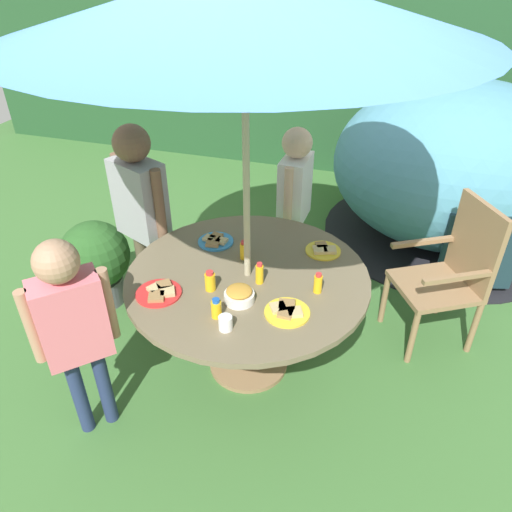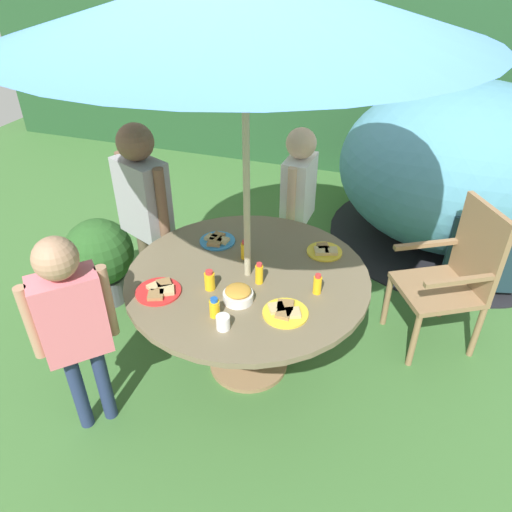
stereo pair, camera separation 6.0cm
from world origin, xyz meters
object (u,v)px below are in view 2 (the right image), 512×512
(potted_plant, at_px, (100,258))
(snack_bowl, at_px, (238,295))
(garden_table, at_px, (248,293))
(child_in_grey_shirt, at_px, (143,198))
(plate_near_right, at_px, (217,240))
(dome_tent, at_px, (461,167))
(juice_bottle_mid_left, at_px, (317,284))
(juice_bottle_center_front, at_px, (210,280))
(child_in_pink_shirt, at_px, (71,316))
(juice_bottle_front_edge, at_px, (215,308))
(plate_center_back, at_px, (159,291))
(juice_bottle_far_left, at_px, (259,274))
(cup_near, at_px, (223,322))
(child_in_white_shirt, at_px, (299,189))
(wooden_chair, at_px, (455,273))
(juice_bottle_near_left, at_px, (245,250))
(plate_mid_right, at_px, (325,251))
(plate_far_right, at_px, (285,312))
(patio_umbrella, at_px, (244,1))

(potted_plant, relative_size, snack_bowl, 4.11)
(garden_table, distance_m, potted_plant, 1.30)
(child_in_grey_shirt, xyz_separation_m, plate_near_right, (0.56, -0.10, -0.15))
(dome_tent, bearing_deg, juice_bottle_mid_left, -124.31)
(snack_bowl, height_order, juice_bottle_center_front, juice_bottle_center_front)
(child_in_pink_shirt, relative_size, juice_bottle_front_edge, 11.06)
(child_in_pink_shirt, distance_m, plate_center_back, 0.46)
(child_in_grey_shirt, bearing_deg, garden_table, 0.00)
(snack_bowl, xyz_separation_m, juice_bottle_far_left, (0.05, 0.18, 0.02))
(cup_near, bearing_deg, plate_center_back, 160.58)
(plate_center_back, bearing_deg, juice_bottle_mid_left, 18.61)
(garden_table, bearing_deg, juice_bottle_far_left, -31.94)
(child_in_white_shirt, bearing_deg, juice_bottle_center_front, -6.70)
(wooden_chair, xyz_separation_m, dome_tent, (0.03, 1.41, 0.15))
(juice_bottle_mid_left, bearing_deg, snack_bowl, -152.30)
(juice_bottle_near_left, xyz_separation_m, cup_near, (0.11, -0.61, -0.02))
(potted_plant, distance_m, cup_near, 1.55)
(potted_plant, distance_m, plate_mid_right, 1.65)
(child_in_pink_shirt, bearing_deg, cup_near, -28.60)
(juice_bottle_front_edge, bearing_deg, juice_bottle_far_left, 70.01)
(snack_bowl, distance_m, plate_center_back, 0.43)
(potted_plant, relative_size, cup_near, 8.83)
(juice_bottle_mid_left, xyz_separation_m, cup_near, (-0.37, -0.42, -0.02))
(wooden_chair, height_order, juice_bottle_front_edge, wooden_chair)
(plate_far_right, height_order, plate_center_back, same)
(plate_near_right, relative_size, juice_bottle_near_left, 1.88)
(garden_table, height_order, potted_plant, garden_table)
(snack_bowl, height_order, juice_bottle_far_left, juice_bottle_far_left)
(garden_table, height_order, dome_tent, dome_tent)
(child_in_grey_shirt, height_order, snack_bowl, child_in_grey_shirt)
(cup_near, bearing_deg, snack_bowl, 91.66)
(dome_tent, relative_size, juice_bottle_front_edge, 23.18)
(plate_far_right, bearing_deg, plate_near_right, 138.36)
(juice_bottle_center_front, bearing_deg, potted_plant, 155.79)
(juice_bottle_front_edge, bearing_deg, patio_umbrella, 84.86)
(dome_tent, xyz_separation_m, plate_mid_right, (-0.81, -1.71, 0.04))
(patio_umbrella, height_order, wooden_chair, patio_umbrella)
(child_in_grey_shirt, bearing_deg, plate_near_right, 12.65)
(wooden_chair, distance_m, plate_near_right, 1.51)
(potted_plant, distance_m, juice_bottle_front_edge, 1.45)
(patio_umbrella, distance_m, plate_mid_right, 1.45)
(wooden_chair, distance_m, dome_tent, 1.42)
(juice_bottle_near_left, bearing_deg, garden_table, -65.44)
(garden_table, bearing_deg, juice_bottle_near_left, 114.56)
(juice_bottle_center_front, relative_size, cup_near, 1.58)
(child_in_white_shirt, xyz_separation_m, cup_near, (0.00, -1.45, -0.04))
(plate_near_right, relative_size, cup_near, 2.98)
(patio_umbrella, relative_size, snack_bowl, 13.94)
(child_in_grey_shirt, height_order, plate_near_right, child_in_grey_shirt)
(child_in_grey_shirt, bearing_deg, snack_bowl, -11.05)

